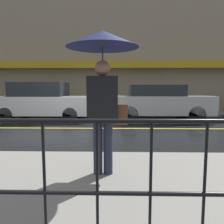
# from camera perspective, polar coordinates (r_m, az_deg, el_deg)

# --- Properties ---
(ground_plane) EXTENTS (80.00, 80.00, 0.00)m
(ground_plane) POSITION_cam_1_polar(r_m,az_deg,el_deg) (7.74, -12.21, -4.16)
(ground_plane) COLOR black
(sidewalk_far) EXTENTS (28.00, 1.60, 0.11)m
(sidewalk_far) POSITION_cam_1_polar(r_m,az_deg,el_deg) (11.53, -7.67, -0.38)
(sidewalk_far) COLOR gray
(sidewalk_far) RESTS_ON ground_plane
(lane_marking) EXTENTS (25.20, 0.12, 0.01)m
(lane_marking) POSITION_cam_1_polar(r_m,az_deg,el_deg) (7.73, -12.21, -4.13)
(lane_marking) COLOR gold
(lane_marking) RESTS_ON ground_plane
(building_storefront) EXTENTS (28.00, 0.85, 6.35)m
(building_storefront) POSITION_cam_1_polar(r_m,az_deg,el_deg) (12.49, -7.20, 14.36)
(building_storefront) COLOR gray
(building_storefront) RESTS_ON ground_plane
(pedestrian) EXTENTS (1.04, 1.04, 2.09)m
(pedestrian) POSITION_cam_1_polar(r_m,az_deg,el_deg) (3.19, -2.38, 12.79)
(pedestrian) COLOR #23283D
(pedestrian) RESTS_ON sidewalk_near
(car_white) EXTENTS (4.21, 1.88, 1.63)m
(car_white) POSITION_cam_1_polar(r_m,az_deg,el_deg) (10.03, -17.45, 2.72)
(car_white) COLOR silver
(car_white) RESTS_ON ground_plane
(car_silver) EXTENTS (4.25, 1.92, 1.51)m
(car_silver) POSITION_cam_1_polar(r_m,az_deg,el_deg) (9.66, 12.00, 2.61)
(car_silver) COLOR #B2B5BA
(car_silver) RESTS_ON ground_plane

